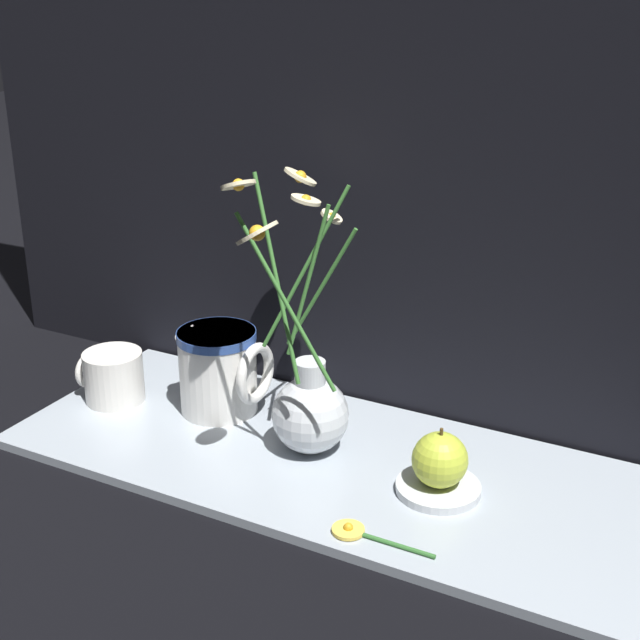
% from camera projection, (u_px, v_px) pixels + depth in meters
% --- Properties ---
extents(ground_plane, '(6.00, 6.00, 0.00)m').
position_uv_depth(ground_plane, '(325.00, 465.00, 1.11)').
color(ground_plane, black).
extents(shelf, '(0.81, 0.32, 0.01)m').
position_uv_depth(shelf, '(325.00, 461.00, 1.11)').
color(shelf, '#9EA8B2').
rests_on(shelf, ground_plane).
extents(vase_with_flowers, '(0.15, 0.26, 0.36)m').
position_uv_depth(vase_with_flowers, '(309.00, 401.00, 1.10)').
color(vase_with_flowers, silver).
rests_on(vase_with_flowers, shelf).
extents(yellow_mug, '(0.09, 0.08, 0.07)m').
position_uv_depth(yellow_mug, '(114.00, 375.00, 1.24)').
color(yellow_mug, silver).
rests_on(yellow_mug, shelf).
extents(ceramic_pitcher, '(0.13, 0.11, 0.13)m').
position_uv_depth(ceramic_pitcher, '(220.00, 367.00, 1.20)').
color(ceramic_pitcher, white).
rests_on(ceramic_pitcher, shelf).
extents(saucer_plate, '(0.10, 0.10, 0.01)m').
position_uv_depth(saucer_plate, '(438.00, 488.00, 1.03)').
color(saucer_plate, silver).
rests_on(saucer_plate, shelf).
extents(orange_fruit, '(0.07, 0.07, 0.07)m').
position_uv_depth(orange_fruit, '(440.00, 460.00, 1.02)').
color(orange_fruit, '#B7C638').
rests_on(orange_fruit, saucer_plate).
extents(loose_daisy, '(0.12, 0.04, 0.01)m').
position_uv_depth(loose_daisy, '(360.00, 533.00, 0.95)').
color(loose_daisy, '#336B2D').
rests_on(loose_daisy, shelf).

